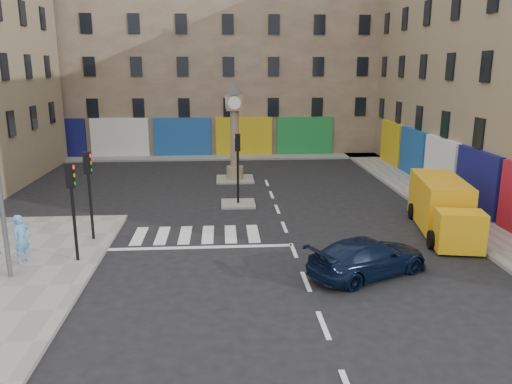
{
  "coord_description": "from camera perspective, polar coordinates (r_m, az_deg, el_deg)",
  "views": [
    {
      "loc": [
        -2.82,
        -17.77,
        7.22
      ],
      "look_at": [
        -1.4,
        2.84,
        2.0
      ],
      "focal_mm": 35.0,
      "sensor_mm": 36.0,
      "label": 1
    }
  ],
  "objects": [
    {
      "name": "traffic_light_island",
      "position": [
        26.2,
        -2.1,
        3.99
      ],
      "size": [
        0.28,
        0.22,
        3.7
      ],
      "color": "black",
      "rests_on": "island_near"
    },
    {
      "name": "traffic_light_left_far",
      "position": [
        21.59,
        -18.56,
        1.13
      ],
      "size": [
        0.28,
        0.22,
        3.7
      ],
      "color": "black",
      "rests_on": "sidewalk_left"
    },
    {
      "name": "clock_pillar",
      "position": [
        31.99,
        -2.48,
        7.57
      ],
      "size": [
        1.2,
        1.2,
        6.1
      ],
      "color": "#877358",
      "rests_on": "island_far"
    },
    {
      "name": "pedestrian_blue",
      "position": [
        20.34,
        -25.23,
        -4.85
      ],
      "size": [
        0.69,
        0.79,
        1.82
      ],
      "primitive_type": "imported",
      "rotation": [
        0.0,
        0.0,
        1.1
      ],
      "color": "#5B9BD0",
      "rests_on": "sidewalk_left"
    },
    {
      "name": "sidewalk_right",
      "position": [
        30.9,
        18.06,
        0.1
      ],
      "size": [
        2.6,
        30.0,
        0.15
      ],
      "primitive_type": "cube",
      "color": "gray",
      "rests_on": "ground"
    },
    {
      "name": "ground",
      "position": [
        19.39,
        4.74,
        -7.73
      ],
      "size": [
        120.0,
        120.0,
        0.0
      ],
      "primitive_type": "plane",
      "color": "black",
      "rests_on": "ground"
    },
    {
      "name": "yellow_van",
      "position": [
        23.81,
        20.54,
        -1.57
      ],
      "size": [
        3.0,
        6.48,
        2.27
      ],
      "rotation": [
        0.0,
        0.0,
        -0.18
      ],
      "color": "#EFA514",
      "rests_on": "ground"
    },
    {
      "name": "island_near",
      "position": [
        26.76,
        -2.05,
        -1.35
      ],
      "size": [
        1.8,
        1.8,
        0.12
      ],
      "primitive_type": "cube",
      "color": "gray",
      "rests_on": "ground"
    },
    {
      "name": "navy_sedan",
      "position": [
        18.21,
        12.7,
        -7.27
      ],
      "size": [
        4.96,
        3.69,
        1.34
      ],
      "primitive_type": "imported",
      "rotation": [
        0.0,
        0.0,
        2.02
      ],
      "color": "black",
      "rests_on": "ground"
    },
    {
      "name": "traffic_light_left_near",
      "position": [
        19.34,
        -20.29,
        -0.47
      ],
      "size": [
        0.28,
        0.22,
        3.7
      ],
      "color": "black",
      "rests_on": "sidewalk_left"
    },
    {
      "name": "sidewalk_far",
      "position": [
        40.62,
        -5.57,
        3.98
      ],
      "size": [
        32.0,
        2.4,
        0.15
      ],
      "primitive_type": "cube",
      "color": "gray",
      "rests_on": "ground"
    },
    {
      "name": "building_far",
      "position": [
        45.81,
        -5.64,
        15.71
      ],
      "size": [
        32.0,
        10.0,
        17.0
      ],
      "primitive_type": "cube",
      "color": "gray",
      "rests_on": "ground"
    },
    {
      "name": "island_far",
      "position": [
        32.58,
        -2.41,
        1.47
      ],
      "size": [
        2.4,
        2.4,
        0.12
      ],
      "primitive_type": "cube",
      "color": "gray",
      "rests_on": "ground"
    }
  ]
}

